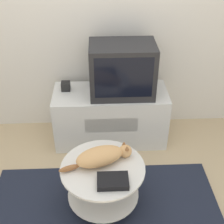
% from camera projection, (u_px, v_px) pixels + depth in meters
% --- Properties ---
extents(ground_plane, '(12.00, 12.00, 0.00)m').
position_uv_depth(ground_plane, '(105.00, 211.00, 2.63)').
color(ground_plane, tan).
extents(wall_back, '(8.00, 0.05, 2.60)m').
position_uv_depth(wall_back, '(99.00, 10.00, 2.98)').
color(wall_back, silver).
rests_on(wall_back, ground_plane).
extents(rug, '(1.95, 1.02, 0.02)m').
position_uv_depth(rug, '(105.00, 210.00, 2.63)').
color(rug, '#1E2333').
rests_on(rug, ground_plane).
extents(tv_stand, '(1.15, 0.49, 0.58)m').
position_uv_depth(tv_stand, '(110.00, 116.00, 3.28)').
color(tv_stand, silver).
rests_on(tv_stand, ground_plane).
extents(tv, '(0.62, 0.40, 0.51)m').
position_uv_depth(tv, '(122.00, 70.00, 2.97)').
color(tv, '#232326').
rests_on(tv, tv_stand).
extents(speaker, '(0.09, 0.09, 0.09)m').
position_uv_depth(speaker, '(66.00, 86.00, 3.14)').
color(speaker, black).
rests_on(speaker, tv_stand).
extents(coffee_table, '(0.67, 0.67, 0.43)m').
position_uv_depth(coffee_table, '(103.00, 181.00, 2.53)').
color(coffee_table, '#B2B2B7').
rests_on(coffee_table, rug).
extents(dvd_box, '(0.23, 0.16, 0.04)m').
position_uv_depth(dvd_box, '(113.00, 181.00, 2.29)').
color(dvd_box, black).
rests_on(dvd_box, coffee_table).
extents(cat, '(0.58, 0.30, 0.14)m').
position_uv_depth(cat, '(102.00, 156.00, 2.45)').
color(cat, tan).
rests_on(cat, coffee_table).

